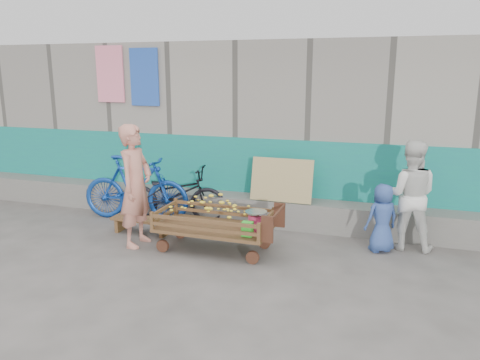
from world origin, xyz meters
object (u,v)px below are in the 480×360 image
(child, at_px, (382,218))
(vendor_man, at_px, (136,186))
(woman, at_px, (409,195))
(bicycle_blue, at_px, (136,188))
(bicycle_dark, at_px, (174,194))
(bench, at_px, (142,222))
(banana_cart, at_px, (212,216))

(child, bearing_deg, vendor_man, -19.32)
(woman, distance_m, bicycle_blue, 4.39)
(woman, height_order, bicycle_dark, woman)
(bench, relative_size, child, 1.00)
(child, bearing_deg, banana_cart, -15.82)
(vendor_man, distance_m, woman, 3.91)
(vendor_man, bearing_deg, child, -75.76)
(bench, height_order, bicycle_dark, bicycle_dark)
(woman, xyz_separation_m, bicycle_dark, (-3.75, 0.08, -0.32))
(vendor_man, xyz_separation_m, bicycle_dark, (0.00, 1.19, -0.42))
(banana_cart, xyz_separation_m, bench, (-1.31, 0.32, -0.33))
(banana_cart, bearing_deg, bench, 166.39)
(woman, relative_size, bicycle_blue, 0.85)
(bicycle_blue, bearing_deg, woman, -97.12)
(banana_cart, distance_m, bicycle_blue, 1.98)
(banana_cart, bearing_deg, bicycle_dark, 136.69)
(banana_cart, relative_size, bicycle_blue, 0.94)
(bench, height_order, bicycle_blue, bicycle_blue)
(banana_cart, xyz_separation_m, bicycle_blue, (-1.76, 0.90, 0.05))
(bench, xyz_separation_m, child, (3.60, 0.41, 0.31))
(bench, relative_size, bicycle_blue, 0.53)
(bicycle_dark, height_order, bicycle_blue, bicycle_blue)
(vendor_man, xyz_separation_m, child, (3.41, 0.86, -0.40))
(bicycle_dark, bearing_deg, banana_cart, -143.32)
(bicycle_dark, bearing_deg, bench, 155.22)
(bench, bearing_deg, vendor_man, -66.66)
(child, bearing_deg, woman, -177.46)
(bench, xyz_separation_m, bicycle_blue, (-0.44, 0.58, 0.38))
(child, bearing_deg, bicycle_dark, -39.00)
(banana_cart, height_order, bicycle_dark, bicycle_dark)
(woman, relative_size, child, 1.61)
(banana_cart, distance_m, vendor_man, 1.19)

